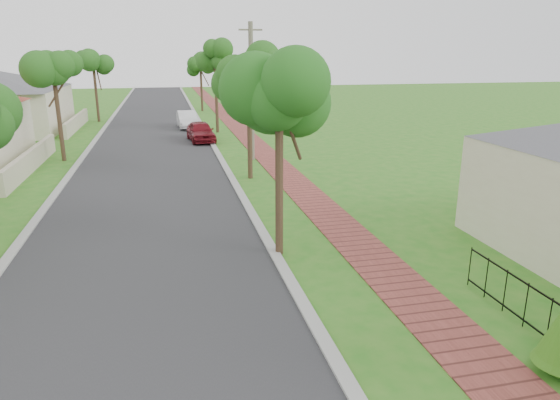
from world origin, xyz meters
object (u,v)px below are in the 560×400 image
object	(u,v)px
near_tree	(279,89)
utility_pole	(251,92)
parked_car_red	(201,132)
parked_car_white	(187,120)

from	to	relation	value
near_tree	utility_pole	world-z (taller)	utility_pole
parked_car_red	parked_car_white	xyz separation A→B (m)	(-0.55, 6.25, -0.01)
parked_car_red	utility_pole	size ratio (longest dim) A/B	0.54
parked_car_red	utility_pole	bearing A→B (deg)	-75.65
utility_pole	parked_car_white	bearing A→B (deg)	102.55
parked_car_white	utility_pole	world-z (taller)	utility_pole
parked_car_red	parked_car_white	world-z (taller)	parked_car_red
near_tree	utility_pole	bearing A→B (deg)	83.42
parked_car_white	utility_pole	xyz separation A→B (m)	(2.81, -12.62, 2.93)
parked_car_red	near_tree	world-z (taller)	near_tree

